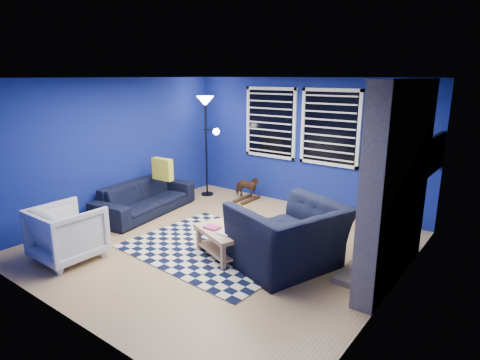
{
  "coord_description": "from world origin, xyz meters",
  "views": [
    {
      "loc": [
        3.67,
        -4.43,
        2.54
      ],
      "look_at": [
        0.11,
        0.3,
        0.99
      ],
      "focal_mm": 30.0,
      "sensor_mm": 36.0,
      "label": 1
    }
  ],
  "objects_px": {
    "tv": "(434,154)",
    "floor_lamp": "(206,115)",
    "cabinet": "(381,213)",
    "sofa": "(145,198)",
    "coffee_table": "(222,237)",
    "armchair_big": "(289,237)",
    "rocking_horse": "(247,187)",
    "armchair_bent": "(67,233)"
  },
  "relations": [
    {
      "from": "sofa",
      "to": "cabinet",
      "type": "relative_size",
      "value": 3.38
    },
    {
      "from": "cabinet",
      "to": "floor_lamp",
      "type": "distance_m",
      "value": 3.95
    },
    {
      "from": "cabinet",
      "to": "tv",
      "type": "bearing_deg",
      "value": -36.43
    },
    {
      "from": "sofa",
      "to": "tv",
      "type": "bearing_deg",
      "value": -77.6
    },
    {
      "from": "armchair_big",
      "to": "rocking_horse",
      "type": "xyz_separation_m",
      "value": [
        -2.21,
        2.08,
        -0.14
      ]
    },
    {
      "from": "sofa",
      "to": "cabinet",
      "type": "height_order",
      "value": "sofa"
    },
    {
      "from": "sofa",
      "to": "floor_lamp",
      "type": "relative_size",
      "value": 0.98
    },
    {
      "from": "coffee_table",
      "to": "floor_lamp",
      "type": "xyz_separation_m",
      "value": [
        -2.2,
        2.19,
        1.44
      ]
    },
    {
      "from": "coffee_table",
      "to": "sofa",
      "type": "bearing_deg",
      "value": 165.9
    },
    {
      "from": "tv",
      "to": "floor_lamp",
      "type": "distance_m",
      "value": 4.41
    },
    {
      "from": "armchair_bent",
      "to": "floor_lamp",
      "type": "xyz_separation_m",
      "value": [
        -0.51,
        3.55,
        1.35
      ]
    },
    {
      "from": "rocking_horse",
      "to": "floor_lamp",
      "type": "relative_size",
      "value": 0.25
    },
    {
      "from": "rocking_horse",
      "to": "tv",
      "type": "bearing_deg",
      "value": -105.67
    },
    {
      "from": "cabinet",
      "to": "floor_lamp",
      "type": "bearing_deg",
      "value": 167.86
    },
    {
      "from": "tv",
      "to": "armchair_big",
      "type": "xyz_separation_m",
      "value": [
        -1.26,
        -2.05,
        -0.96
      ]
    },
    {
      "from": "coffee_table",
      "to": "rocking_horse",
      "type": "bearing_deg",
      "value": 118.45
    },
    {
      "from": "tv",
      "to": "floor_lamp",
      "type": "bearing_deg",
      "value": -178.16
    },
    {
      "from": "sofa",
      "to": "coffee_table",
      "type": "height_order",
      "value": "sofa"
    },
    {
      "from": "tv",
      "to": "coffee_table",
      "type": "xyz_separation_m",
      "value": [
        -2.19,
        -2.33,
        -1.1
      ]
    },
    {
      "from": "sofa",
      "to": "rocking_horse",
      "type": "bearing_deg",
      "value": -39.86
    },
    {
      "from": "armchair_big",
      "to": "cabinet",
      "type": "bearing_deg",
      "value": -172.91
    },
    {
      "from": "tv",
      "to": "coffee_table",
      "type": "relative_size",
      "value": 1.01
    },
    {
      "from": "rocking_horse",
      "to": "coffee_table",
      "type": "relative_size",
      "value": 0.55
    },
    {
      "from": "tv",
      "to": "floor_lamp",
      "type": "xyz_separation_m",
      "value": [
        -4.39,
        -0.14,
        0.34
      ]
    },
    {
      "from": "armchair_big",
      "to": "cabinet",
      "type": "distance_m",
      "value": 2.36
    },
    {
      "from": "armchair_bent",
      "to": "rocking_horse",
      "type": "relative_size",
      "value": 1.59
    },
    {
      "from": "coffee_table",
      "to": "cabinet",
      "type": "distance_m",
      "value": 2.95
    },
    {
      "from": "armchair_bent",
      "to": "armchair_big",
      "type": "bearing_deg",
      "value": -147.65
    },
    {
      "from": "armchair_bent",
      "to": "coffee_table",
      "type": "bearing_deg",
      "value": -140.98
    },
    {
      "from": "sofa",
      "to": "armchair_big",
      "type": "xyz_separation_m",
      "value": [
        3.28,
        -0.31,
        0.14
      ]
    },
    {
      "from": "sofa",
      "to": "cabinet",
      "type": "bearing_deg",
      "value": -70.8
    },
    {
      "from": "tv",
      "to": "armchair_big",
      "type": "distance_m",
      "value": 2.59
    },
    {
      "from": "sofa",
      "to": "rocking_horse",
      "type": "xyz_separation_m",
      "value": [
        1.08,
        1.77,
        -0.01
      ]
    },
    {
      "from": "armchair_big",
      "to": "rocking_horse",
      "type": "distance_m",
      "value": 3.04
    },
    {
      "from": "floor_lamp",
      "to": "sofa",
      "type": "bearing_deg",
      "value": -95.49
    },
    {
      "from": "sofa",
      "to": "armchair_big",
      "type": "height_order",
      "value": "armchair_big"
    },
    {
      "from": "coffee_table",
      "to": "floor_lamp",
      "type": "bearing_deg",
      "value": 135.19
    },
    {
      "from": "coffee_table",
      "to": "cabinet",
      "type": "height_order",
      "value": "cabinet"
    },
    {
      "from": "rocking_horse",
      "to": "floor_lamp",
      "type": "bearing_deg",
      "value": 85.45
    },
    {
      "from": "tv",
      "to": "sofa",
      "type": "height_order",
      "value": "tv"
    },
    {
      "from": "tv",
      "to": "rocking_horse",
      "type": "distance_m",
      "value": 3.64
    },
    {
      "from": "floor_lamp",
      "to": "armchair_bent",
      "type": "bearing_deg",
      "value": -81.79
    }
  ]
}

